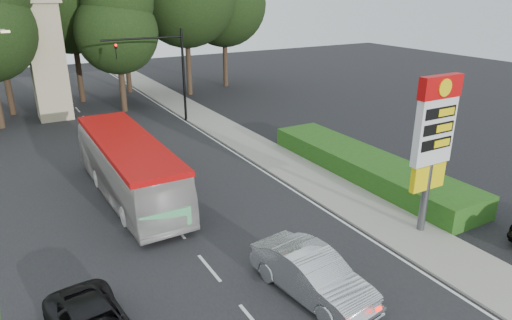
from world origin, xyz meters
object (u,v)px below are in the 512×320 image
transit_bus (129,169)px  sedan_silver (312,274)px  traffic_signal_mast (167,63)px  gas_station_pylon (434,135)px  monument (47,55)px

transit_bus → sedan_silver: transit_bus is taller
traffic_signal_mast → transit_bus: (-6.47, -12.16, -3.14)m
gas_station_pylon → monument: (-11.20, 28.01, 0.66)m
gas_station_pylon → sedan_silver: 7.77m
traffic_signal_mast → sedan_silver: (-3.24, -23.20, -3.86)m
transit_bus → sedan_silver: 11.53m
traffic_signal_mast → monument: (-7.68, 6.00, 0.43)m
gas_station_pylon → traffic_signal_mast: size_ratio=0.95×
sedan_silver → gas_station_pylon: bearing=2.3°
gas_station_pylon → traffic_signal_mast: (-3.52, 22.00, 0.22)m
monument → transit_bus: monument is taller
monument → transit_bus: (1.22, -18.16, -3.57)m
traffic_signal_mast → transit_bus: bearing=-118.0°
traffic_signal_mast → gas_station_pylon: bearing=-80.9°
gas_station_pylon → sedan_silver: (-6.76, -1.19, -3.63)m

